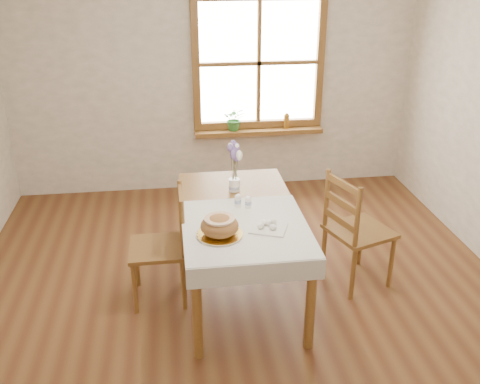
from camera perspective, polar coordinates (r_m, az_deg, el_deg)
The scene contains 18 objects.
ground at distance 4.28m, azimuth 0.55°, elevation -12.73°, with size 5.00×5.00×0.00m, color brown.
room_walls at distance 3.52m, azimuth 0.67°, elevation 10.01°, with size 4.60×5.10×2.65m.
window at distance 6.03m, azimuth 2.00°, elevation 13.59°, with size 1.46×0.08×1.46m.
window_sill at distance 6.16m, azimuth 2.00°, elevation 6.50°, with size 1.46×0.20×0.05m.
dining_table at distance 4.17m, azimuth -0.00°, elevation -2.94°, with size 0.90×1.60×0.75m.
table_linen at distance 3.86m, azimuth 0.61°, elevation -3.81°, with size 0.91×0.99×0.01m, color silver.
chair_left at distance 4.25m, azimuth -8.79°, elevation -5.74°, with size 0.44×0.46×0.94m, color brown, non-canonical shape.
chair_right at distance 4.49m, azimuth 12.67°, elevation -3.89°, with size 0.46×0.49×0.99m, color brown, non-canonical shape.
bread_plate at distance 3.74m, azimuth -2.17°, elevation -4.57°, with size 0.31×0.31×0.02m, color white.
bread_loaf at distance 3.71m, azimuth -2.19°, elevation -3.46°, with size 0.27×0.27×0.15m, color brown.
egg_napkin at distance 3.84m, azimuth 3.05°, elevation -3.89°, with size 0.25×0.21×0.01m, color silver.
eggs at distance 3.82m, azimuth 3.06°, elevation -3.53°, with size 0.19×0.17×0.04m, color white, non-canonical shape.
salt_shaker at distance 4.15m, azimuth -0.22°, elevation -0.88°, with size 0.05×0.05×0.10m, color white.
pepper_shaker at distance 4.13m, azimuth 0.88°, elevation -1.06°, with size 0.05×0.05×0.10m, color white.
flower_vase at distance 4.42m, azimuth -0.60°, elevation 0.67°, with size 0.09×0.09×0.10m, color white.
lavender_bouquet at distance 4.34m, azimuth -0.61°, elevation 3.18°, with size 0.17×0.17×0.31m, color #66518F, non-canonical shape.
potted_plant at distance 6.08m, azimuth -0.58°, elevation 7.53°, with size 0.23×0.26×0.20m, color #367930.
amber_bottle at distance 6.18m, azimuth 4.98°, elevation 7.61°, with size 0.06×0.06×0.18m, color #9C631C.
Camera 1 is at (-0.50, -3.37, 2.58)m, focal length 40.00 mm.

